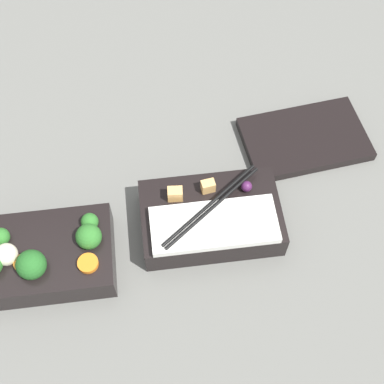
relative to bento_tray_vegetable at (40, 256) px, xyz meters
The scene contains 4 objects.
ground_plane 0.13m from the bento_tray_vegetable, ahead, with size 3.00×3.00×0.00m, color slate.
bento_tray_vegetable is the anchor object (origin of this frame).
bento_tray_rice 0.27m from the bento_tray_vegetable, ahead, with size 0.22×0.14×0.07m.
bento_lid 0.49m from the bento_tray_vegetable, 21.61° to the left, with size 0.21×0.13×0.02m, color black.
Camera 1 is at (0.06, -0.36, 0.77)m, focal length 50.00 mm.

